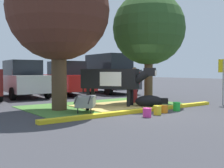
% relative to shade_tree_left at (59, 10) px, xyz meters
% --- Properties ---
extents(ground_plane, '(80.00, 80.00, 0.00)m').
position_rel_shade_tree_left_xyz_m(ground_plane, '(2.13, -2.08, -3.64)').
color(ground_plane, '#38383D').
extents(grass_island, '(6.42, 4.07, 0.02)m').
position_rel_shade_tree_left_xyz_m(grass_island, '(2.11, 0.03, -3.63)').
color(grass_island, '#477A33').
rests_on(grass_island, ground).
extents(curb_yellow, '(7.62, 0.24, 0.12)m').
position_rel_shade_tree_left_xyz_m(curb_yellow, '(2.11, -2.15, -3.58)').
color(curb_yellow, yellow).
rests_on(curb_yellow, ground).
extents(hay_bedding, '(3.26, 2.48, 0.04)m').
position_rel_shade_tree_left_xyz_m(hay_bedding, '(2.39, -0.32, -3.62)').
color(hay_bedding, tan).
rests_on(hay_bedding, ground).
extents(shade_tree_left, '(3.71, 3.71, 5.54)m').
position_rel_shade_tree_left_xyz_m(shade_tree_left, '(0.00, 0.00, 0.00)').
color(shade_tree_left, '#4C3823').
rests_on(shade_tree_left, ground).
extents(shade_tree_right, '(3.21, 3.21, 4.93)m').
position_rel_shade_tree_left_xyz_m(shade_tree_right, '(4.21, -0.31, -0.34)').
color(shade_tree_right, brown).
rests_on(shade_tree_right, ground).
extents(cow_holstein, '(2.10, 2.78, 1.56)m').
position_rel_shade_tree_left_xyz_m(cow_holstein, '(2.27, -0.21, -2.53)').
color(cow_holstein, black).
rests_on(cow_holstein, ground).
extents(calf_lying, '(1.18, 1.12, 0.48)m').
position_rel_shade_tree_left_xyz_m(calf_lying, '(3.25, -1.39, -3.41)').
color(calf_lying, black).
rests_on(calf_lying, ground).
extents(person_handler, '(0.34, 0.50, 1.61)m').
position_rel_shade_tree_left_xyz_m(person_handler, '(3.62, -0.04, -2.78)').
color(person_handler, maroon).
rests_on(person_handler, ground).
extents(wheelbarrow, '(1.29, 1.41, 0.63)m').
position_rel_shade_tree_left_xyz_m(wheelbarrow, '(0.46, -1.10, -3.26)').
color(wheelbarrow, gray).
rests_on(wheelbarrow, ground).
extents(parking_sign, '(0.10, 0.44, 1.94)m').
position_rel_shade_tree_left_xyz_m(parking_sign, '(6.28, -2.69, -2.27)').
color(parking_sign, '#99999E').
rests_on(parking_sign, ground).
extents(bucket_pink, '(0.29, 0.29, 0.29)m').
position_rel_shade_tree_left_xyz_m(bucket_pink, '(1.54, -3.01, -3.49)').
color(bucket_pink, '#EA3893').
rests_on(bucket_pink, ground).
extents(bucket_yellow, '(0.28, 0.28, 0.31)m').
position_rel_shade_tree_left_xyz_m(bucket_yellow, '(2.11, -2.90, -3.48)').
color(bucket_yellow, yellow).
rests_on(bucket_yellow, ground).
extents(bucket_orange, '(0.30, 0.30, 0.26)m').
position_rel_shade_tree_left_xyz_m(bucket_orange, '(2.64, -2.70, -3.51)').
color(bucket_orange, orange).
rests_on(bucket_orange, ground).
extents(bucket_green, '(0.27, 0.27, 0.32)m').
position_rel_shade_tree_left_xyz_m(bucket_green, '(3.34, -2.67, -3.48)').
color(bucket_green, green).
rests_on(bucket_green, ground).
extents(hatchback_white, '(2.17, 4.48, 2.02)m').
position_rel_shade_tree_left_xyz_m(hatchback_white, '(0.65, 5.91, -2.66)').
color(hatchback_white, silver).
rests_on(hatchback_white, ground).
extents(sedan_red, '(2.17, 4.48, 2.02)m').
position_rel_shade_tree_left_xyz_m(sedan_red, '(3.29, 5.80, -2.66)').
color(sedan_red, red).
rests_on(sedan_red, ground).
extents(suv_dark_grey, '(2.28, 4.68, 2.52)m').
position_rel_shade_tree_left_xyz_m(suv_dark_grey, '(6.15, 5.45, -2.37)').
color(suv_dark_grey, '#3D3D42').
rests_on(suv_dark_grey, ground).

